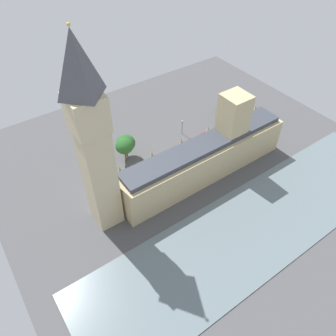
{
  "coord_description": "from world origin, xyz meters",
  "views": [
    {
      "loc": [
        -63.13,
        57.96,
        83.37
      ],
      "look_at": [
        1.0,
        12.89,
        7.88
      ],
      "focal_mm": 34.97,
      "sensor_mm": 36.0,
      "label": 1
    }
  ],
  "objects_px": {
    "plane_tree_opposite_hall": "(225,103)",
    "plane_tree_midblock": "(124,146)",
    "clock_tower": "(93,141)",
    "parliament_building": "(208,155)",
    "car_silver_corner": "(172,159)",
    "plane_tree_far_end": "(126,143)",
    "pedestrian_near_tower": "(217,145)",
    "street_lamp_kerbside": "(182,124)",
    "double_decker_bus_under_trees": "(212,135)",
    "car_yellow_cab_by_river_gate": "(142,171)"
  },
  "relations": [
    {
      "from": "plane_tree_midblock",
      "to": "double_decker_bus_under_trees",
      "type": "bearing_deg",
      "value": -105.53
    },
    {
      "from": "plane_tree_far_end",
      "to": "street_lamp_kerbside",
      "type": "height_order",
      "value": "plane_tree_far_end"
    },
    {
      "from": "double_decker_bus_under_trees",
      "to": "street_lamp_kerbside",
      "type": "relative_size",
      "value": 1.59
    },
    {
      "from": "double_decker_bus_under_trees",
      "to": "plane_tree_midblock",
      "type": "height_order",
      "value": "plane_tree_midblock"
    },
    {
      "from": "clock_tower",
      "to": "car_silver_corner",
      "type": "bearing_deg",
      "value": -72.55
    },
    {
      "from": "car_yellow_cab_by_river_gate",
      "to": "plane_tree_far_end",
      "type": "xyz_separation_m",
      "value": [
        11.13,
        -0.2,
        5.56
      ]
    },
    {
      "from": "parliament_building",
      "to": "car_yellow_cab_by_river_gate",
      "type": "height_order",
      "value": "parliament_building"
    },
    {
      "from": "clock_tower",
      "to": "car_yellow_cab_by_river_gate",
      "type": "bearing_deg",
      "value": -60.68
    },
    {
      "from": "pedestrian_near_tower",
      "to": "plane_tree_opposite_hall",
      "type": "relative_size",
      "value": 0.17
    },
    {
      "from": "plane_tree_midblock",
      "to": "car_yellow_cab_by_river_gate",
      "type": "bearing_deg",
      "value": -171.58
    },
    {
      "from": "plane_tree_opposite_hall",
      "to": "pedestrian_near_tower",
      "type": "bearing_deg",
      "value": 131.07
    },
    {
      "from": "double_decker_bus_under_trees",
      "to": "plane_tree_far_end",
      "type": "height_order",
      "value": "plane_tree_far_end"
    },
    {
      "from": "plane_tree_far_end",
      "to": "plane_tree_opposite_hall",
      "type": "distance_m",
      "value": 48.35
    },
    {
      "from": "car_silver_corner",
      "to": "car_yellow_cab_by_river_gate",
      "type": "relative_size",
      "value": 0.99
    },
    {
      "from": "car_yellow_cab_by_river_gate",
      "to": "plane_tree_far_end",
      "type": "relative_size",
      "value": 0.5
    },
    {
      "from": "clock_tower",
      "to": "street_lamp_kerbside",
      "type": "distance_m",
      "value": 56.54
    },
    {
      "from": "car_yellow_cab_by_river_gate",
      "to": "plane_tree_far_end",
      "type": "distance_m",
      "value": 12.44
    },
    {
      "from": "parliament_building",
      "to": "street_lamp_kerbside",
      "type": "height_order",
      "value": "parliament_building"
    },
    {
      "from": "pedestrian_near_tower",
      "to": "plane_tree_opposite_hall",
      "type": "xyz_separation_m",
      "value": [
        14.54,
        -16.69,
        5.49
      ]
    },
    {
      "from": "parliament_building",
      "to": "double_decker_bus_under_trees",
      "type": "distance_m",
      "value": 19.53
    },
    {
      "from": "double_decker_bus_under_trees",
      "to": "street_lamp_kerbside",
      "type": "distance_m",
      "value": 12.91
    },
    {
      "from": "plane_tree_opposite_hall",
      "to": "street_lamp_kerbside",
      "type": "height_order",
      "value": "plane_tree_opposite_hall"
    },
    {
      "from": "car_silver_corner",
      "to": "pedestrian_near_tower",
      "type": "xyz_separation_m",
      "value": [
        -3.55,
        -19.02,
        -0.19
      ]
    },
    {
      "from": "double_decker_bus_under_trees",
      "to": "car_yellow_cab_by_river_gate",
      "type": "height_order",
      "value": "double_decker_bus_under_trees"
    },
    {
      "from": "car_yellow_cab_by_river_gate",
      "to": "street_lamp_kerbside",
      "type": "height_order",
      "value": "street_lamp_kerbside"
    },
    {
      "from": "clock_tower",
      "to": "car_yellow_cab_by_river_gate",
      "type": "xyz_separation_m",
      "value": [
        10.93,
        -19.46,
        -30.38
      ]
    },
    {
      "from": "double_decker_bus_under_trees",
      "to": "car_silver_corner",
      "type": "bearing_deg",
      "value": -86.06
    },
    {
      "from": "clock_tower",
      "to": "pedestrian_near_tower",
      "type": "height_order",
      "value": "clock_tower"
    },
    {
      "from": "plane_tree_opposite_hall",
      "to": "plane_tree_midblock",
      "type": "bearing_deg",
      "value": 91.04
    },
    {
      "from": "clock_tower",
      "to": "parliament_building",
      "type": "bearing_deg",
      "value": -92.9
    },
    {
      "from": "pedestrian_near_tower",
      "to": "street_lamp_kerbside",
      "type": "height_order",
      "value": "street_lamp_kerbside"
    },
    {
      "from": "car_yellow_cab_by_river_gate",
      "to": "plane_tree_midblock",
      "type": "bearing_deg",
      "value": -164.0
    },
    {
      "from": "clock_tower",
      "to": "car_yellow_cab_by_river_gate",
      "type": "relative_size",
      "value": 12.83
    },
    {
      "from": "parliament_building",
      "to": "car_silver_corner",
      "type": "bearing_deg",
      "value": 27.5
    },
    {
      "from": "car_yellow_cab_by_river_gate",
      "to": "street_lamp_kerbside",
      "type": "xyz_separation_m",
      "value": [
        10.31,
        -25.67,
        3.74
      ]
    },
    {
      "from": "pedestrian_near_tower",
      "to": "street_lamp_kerbside",
      "type": "xyz_separation_m",
      "value": [
        14.63,
        6.19,
        3.93
      ]
    },
    {
      "from": "car_silver_corner",
      "to": "plane_tree_far_end",
      "type": "bearing_deg",
      "value": 49.65
    },
    {
      "from": "clock_tower",
      "to": "car_silver_corner",
      "type": "height_order",
      "value": "clock_tower"
    },
    {
      "from": "car_silver_corner",
      "to": "plane_tree_midblock",
      "type": "relative_size",
      "value": 0.47
    },
    {
      "from": "car_silver_corner",
      "to": "plane_tree_midblock",
      "type": "xyz_separation_m",
      "value": [
        10.09,
        14.22,
        6.15
      ]
    },
    {
      "from": "clock_tower",
      "to": "plane_tree_midblock",
      "type": "bearing_deg",
      "value": -41.78
    },
    {
      "from": "plane_tree_far_end",
      "to": "plane_tree_midblock",
      "type": "bearing_deg",
      "value": 139.02
    },
    {
      "from": "car_yellow_cab_by_river_gate",
      "to": "plane_tree_midblock",
      "type": "relative_size",
      "value": 0.48
    },
    {
      "from": "car_silver_corner",
      "to": "pedestrian_near_tower",
      "type": "bearing_deg",
      "value": -97.61
    },
    {
      "from": "parliament_building",
      "to": "plane_tree_far_end",
      "type": "distance_m",
      "value": 30.63
    },
    {
      "from": "plane_tree_midblock",
      "to": "parliament_building",
      "type": "bearing_deg",
      "value": -137.24
    },
    {
      "from": "street_lamp_kerbside",
      "to": "car_silver_corner",
      "type": "bearing_deg",
      "value": 130.83
    },
    {
      "from": "clock_tower",
      "to": "plane_tree_midblock",
      "type": "xyz_separation_m",
      "value": [
        20.24,
        -18.08,
        -24.23
      ]
    },
    {
      "from": "car_silver_corner",
      "to": "street_lamp_kerbside",
      "type": "height_order",
      "value": "street_lamp_kerbside"
    },
    {
      "from": "plane_tree_opposite_hall",
      "to": "clock_tower",
      "type": "bearing_deg",
      "value": 107.27
    }
  ]
}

